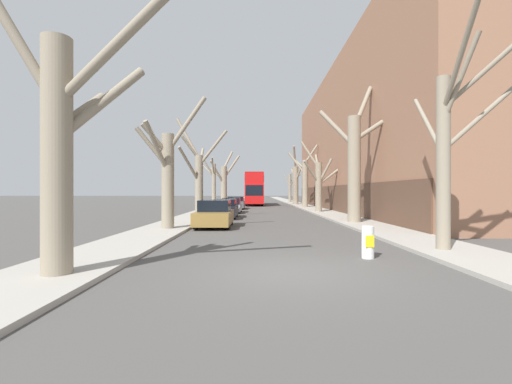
{
  "coord_description": "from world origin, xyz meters",
  "views": [
    {
      "loc": [
        -0.79,
        -8.21,
        1.93
      ],
      "look_at": [
        -0.65,
        35.4,
        1.88
      ],
      "focal_mm": 24.0,
      "sensor_mm": 36.0,
      "label": 1
    }
  ],
  "objects_px": {
    "street_tree_right_3": "(303,180)",
    "street_tree_left_2": "(197,176)",
    "street_tree_right_0": "(446,147)",
    "parked_car_0": "(213,214)",
    "street_tree_left_4": "(223,182)",
    "parked_car_2": "(230,206)",
    "street_tree_right_2": "(318,182)",
    "street_tree_left_1": "(166,172)",
    "street_tree_right_4": "(294,183)",
    "parked_car_3": "(235,203)",
    "street_tree_right_5": "(289,187)",
    "parked_car_1": "(224,209)",
    "street_tree_right_1": "(353,163)",
    "traffic_bollard": "(367,242)",
    "street_tree_left_3": "(212,184)",
    "double_decker_bus": "(253,187)",
    "street_tree_left_0": "(61,141)"
  },
  "relations": [
    {
      "from": "street_tree_right_3",
      "to": "street_tree_right_4",
      "type": "distance_m",
      "value": 9.27
    },
    {
      "from": "street_tree_right_1",
      "to": "double_decker_bus",
      "type": "bearing_deg",
      "value": 102.3
    },
    {
      "from": "street_tree_left_3",
      "to": "parked_car_2",
      "type": "bearing_deg",
      "value": -61.42
    },
    {
      "from": "street_tree_right_1",
      "to": "street_tree_right_3",
      "type": "relative_size",
      "value": 1.15
    },
    {
      "from": "street_tree_right_2",
      "to": "street_tree_right_5",
      "type": "relative_size",
      "value": 1.31
    },
    {
      "from": "double_decker_bus",
      "to": "parked_car_1",
      "type": "xyz_separation_m",
      "value": [
        -2.04,
        -23.75,
        -1.88
      ]
    },
    {
      "from": "street_tree_left_3",
      "to": "street_tree_left_4",
      "type": "distance_m",
      "value": 8.89
    },
    {
      "from": "parked_car_3",
      "to": "street_tree_right_1",
      "type": "bearing_deg",
      "value": -64.91
    },
    {
      "from": "street_tree_right_3",
      "to": "street_tree_right_5",
      "type": "bearing_deg",
      "value": 89.41
    },
    {
      "from": "street_tree_right_3",
      "to": "street_tree_left_2",
      "type": "bearing_deg",
      "value": -123.67
    },
    {
      "from": "double_decker_bus",
      "to": "traffic_bollard",
      "type": "xyz_separation_m",
      "value": [
        3.45,
        -38.99,
        -2.08
      ]
    },
    {
      "from": "street_tree_right_5",
      "to": "parked_car_2",
      "type": "xyz_separation_m",
      "value": [
        -8.27,
        -28.89,
        -2.08
      ]
    },
    {
      "from": "street_tree_right_0",
      "to": "street_tree_right_5",
      "type": "relative_size",
      "value": 1.37
    },
    {
      "from": "street_tree_left_4",
      "to": "parked_car_1",
      "type": "height_order",
      "value": "street_tree_left_4"
    },
    {
      "from": "street_tree_left_2",
      "to": "parked_car_2",
      "type": "relative_size",
      "value": 1.76
    },
    {
      "from": "street_tree_right_2",
      "to": "street_tree_right_0",
      "type": "bearing_deg",
      "value": -89.29
    },
    {
      "from": "street_tree_right_4",
      "to": "double_decker_bus",
      "type": "height_order",
      "value": "street_tree_right_4"
    },
    {
      "from": "street_tree_right_2",
      "to": "parked_car_3",
      "type": "xyz_separation_m",
      "value": [
        -8.0,
        6.88,
        -2.13
      ]
    },
    {
      "from": "street_tree_right_0",
      "to": "street_tree_right_2",
      "type": "relative_size",
      "value": 1.05
    },
    {
      "from": "street_tree_left_1",
      "to": "street_tree_right_4",
      "type": "bearing_deg",
      "value": 72.96
    },
    {
      "from": "street_tree_left_1",
      "to": "parked_car_0",
      "type": "height_order",
      "value": "street_tree_left_1"
    },
    {
      "from": "street_tree_left_1",
      "to": "street_tree_right_1",
      "type": "height_order",
      "value": "street_tree_right_1"
    },
    {
      "from": "parked_car_1",
      "to": "street_tree_left_2",
      "type": "bearing_deg",
      "value": 165.83
    },
    {
      "from": "double_decker_bus",
      "to": "traffic_bollard",
      "type": "relative_size",
      "value": 11.3
    },
    {
      "from": "street_tree_left_4",
      "to": "street_tree_right_3",
      "type": "height_order",
      "value": "street_tree_right_3"
    },
    {
      "from": "street_tree_left_2",
      "to": "street_tree_right_0",
      "type": "relative_size",
      "value": 1.08
    },
    {
      "from": "street_tree_left_2",
      "to": "street_tree_right_2",
      "type": "height_order",
      "value": "street_tree_left_2"
    },
    {
      "from": "street_tree_left_1",
      "to": "street_tree_right_3",
      "type": "bearing_deg",
      "value": 66.96
    },
    {
      "from": "street_tree_left_1",
      "to": "street_tree_right_2",
      "type": "height_order",
      "value": "street_tree_right_2"
    },
    {
      "from": "street_tree_right_1",
      "to": "street_tree_right_0",
      "type": "bearing_deg",
      "value": -89.61
    },
    {
      "from": "street_tree_right_5",
      "to": "street_tree_right_1",
      "type": "bearing_deg",
      "value": -90.11
    },
    {
      "from": "street_tree_left_3",
      "to": "street_tree_left_2",
      "type": "bearing_deg",
      "value": -89.37
    },
    {
      "from": "street_tree_right_3",
      "to": "parked_car_1",
      "type": "relative_size",
      "value": 1.66
    },
    {
      "from": "street_tree_right_0",
      "to": "parked_car_0",
      "type": "distance_m",
      "value": 11.72
    },
    {
      "from": "street_tree_left_1",
      "to": "street_tree_left_4",
      "type": "xyz_separation_m",
      "value": [
        0.26,
        27.31,
        0.26
      ]
    },
    {
      "from": "parked_car_1",
      "to": "parked_car_3",
      "type": "bearing_deg",
      "value": 90.0
    },
    {
      "from": "street_tree_right_5",
      "to": "double_decker_bus",
      "type": "distance_m",
      "value": 12.91
    },
    {
      "from": "street_tree_right_0",
      "to": "parked_car_2",
      "type": "xyz_separation_m",
      "value": [
        -8.26,
        20.57,
        -2.7
      ]
    },
    {
      "from": "street_tree_left_2",
      "to": "parked_car_0",
      "type": "distance_m",
      "value": 7.73
    },
    {
      "from": "street_tree_right_1",
      "to": "traffic_bollard",
      "type": "height_order",
      "value": "street_tree_right_1"
    },
    {
      "from": "street_tree_right_5",
      "to": "parked_car_1",
      "type": "bearing_deg",
      "value": -103.27
    },
    {
      "from": "street_tree_left_0",
      "to": "street_tree_right_3",
      "type": "xyz_separation_m",
      "value": [
        10.08,
        33.32,
        0.26
      ]
    },
    {
      "from": "street_tree_right_1",
      "to": "traffic_bollard",
      "type": "distance_m",
      "value": 11.55
    },
    {
      "from": "street_tree_left_1",
      "to": "double_decker_bus",
      "type": "relative_size",
      "value": 0.63
    },
    {
      "from": "street_tree_left_1",
      "to": "street_tree_right_2",
      "type": "xyz_separation_m",
      "value": [
        10.15,
        14.41,
        -0.12
      ]
    },
    {
      "from": "street_tree_left_3",
      "to": "street_tree_right_2",
      "type": "distance_m",
      "value": 10.95
    },
    {
      "from": "double_decker_bus",
      "to": "parked_car_2",
      "type": "height_order",
      "value": "double_decker_bus"
    },
    {
      "from": "street_tree_left_4",
      "to": "street_tree_right_0",
      "type": "bearing_deg",
      "value": -73.11
    },
    {
      "from": "parked_car_0",
      "to": "street_tree_right_3",
      "type": "bearing_deg",
      "value": 70.09
    },
    {
      "from": "street_tree_right_2",
      "to": "parked_car_3",
      "type": "relative_size",
      "value": 1.48
    }
  ]
}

